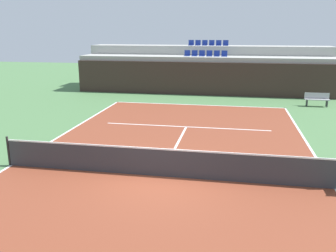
# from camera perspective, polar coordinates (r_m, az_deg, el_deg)

# --- Properties ---
(ground_plane) EXTENTS (80.00, 80.00, 0.00)m
(ground_plane) POSITION_cam_1_polar(r_m,az_deg,el_deg) (11.98, -1.21, -8.02)
(ground_plane) COLOR #477042
(court_surface) EXTENTS (11.00, 24.00, 0.01)m
(court_surface) POSITION_cam_1_polar(r_m,az_deg,el_deg) (11.98, -1.21, -8.00)
(court_surface) COLOR brown
(court_surface) RESTS_ON ground_plane
(baseline_far) EXTENTS (11.00, 0.10, 0.00)m
(baseline_far) POSITION_cam_1_polar(r_m,az_deg,el_deg) (23.33, 4.74, 3.36)
(baseline_far) COLOR white
(baseline_far) RESTS_ON court_surface
(sideline_left) EXTENTS (0.10, 24.00, 0.00)m
(sideline_left) POSITION_cam_1_polar(r_m,az_deg,el_deg) (14.06, -23.64, -5.73)
(sideline_left) COLOR white
(sideline_left) RESTS_ON court_surface
(sideline_right) EXTENTS (0.10, 24.00, 0.00)m
(sideline_right) POSITION_cam_1_polar(r_m,az_deg,el_deg) (12.19, 25.12, -9.04)
(sideline_right) COLOR white
(sideline_right) RESTS_ON court_surface
(service_line_far) EXTENTS (8.26, 0.10, 0.00)m
(service_line_far) POSITION_cam_1_polar(r_m,az_deg,el_deg) (17.96, 2.92, -0.13)
(service_line_far) COLOR white
(service_line_far) RESTS_ON court_surface
(centre_service_line) EXTENTS (0.10, 6.40, 0.00)m
(centre_service_line) POSITION_cam_1_polar(r_m,az_deg,el_deg) (14.93, 1.28, -3.26)
(centre_service_line) COLOR white
(centre_service_line) RESTS_ON court_surface
(back_wall) EXTENTS (19.50, 0.30, 2.43)m
(back_wall) POSITION_cam_1_polar(r_m,az_deg,el_deg) (26.89, 5.64, 7.47)
(back_wall) COLOR #33231E
(back_wall) RESTS_ON ground_plane
(stands_tier_lower) EXTENTS (19.50, 2.40, 2.77)m
(stands_tier_lower) POSITION_cam_1_polar(r_m,az_deg,el_deg) (28.21, 5.89, 8.16)
(stands_tier_lower) COLOR #9E9E99
(stands_tier_lower) RESTS_ON ground_plane
(stands_tier_upper) EXTENTS (19.50, 2.40, 3.48)m
(stands_tier_upper) POSITION_cam_1_polar(r_m,az_deg,el_deg) (30.55, 6.29, 9.33)
(stands_tier_upper) COLOR #9E9E99
(stands_tier_upper) RESTS_ON ground_plane
(seating_row_lower) EXTENTS (3.29, 0.44, 0.44)m
(seating_row_lower) POSITION_cam_1_polar(r_m,az_deg,el_deg) (28.17, 5.99, 11.23)
(seating_row_lower) COLOR navy
(seating_row_lower) RESTS_ON stands_tier_lower
(seating_row_upper) EXTENTS (3.29, 0.44, 0.44)m
(seating_row_upper) POSITION_cam_1_polar(r_m,az_deg,el_deg) (30.52, 6.41, 12.83)
(seating_row_upper) COLOR navy
(seating_row_upper) RESTS_ON stands_tier_upper
(tennis_net) EXTENTS (11.08, 0.08, 1.07)m
(tennis_net) POSITION_cam_1_polar(r_m,az_deg,el_deg) (11.79, -1.22, -5.74)
(tennis_net) COLOR black
(tennis_net) RESTS_ON court_surface
(player_bench) EXTENTS (1.50, 0.40, 0.85)m
(player_bench) POSITION_cam_1_polar(r_m,az_deg,el_deg) (24.68, 22.60, 4.07)
(player_bench) COLOR #99999E
(player_bench) RESTS_ON ground_plane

